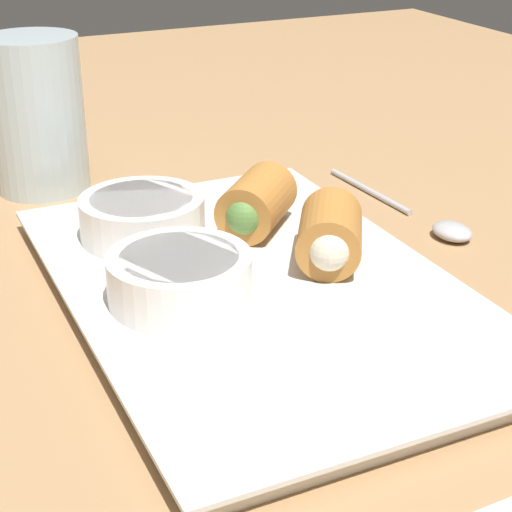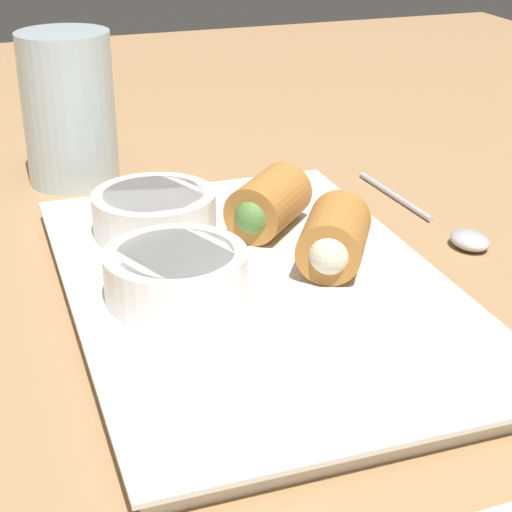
# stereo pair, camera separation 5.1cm
# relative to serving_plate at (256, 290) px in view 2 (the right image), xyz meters

# --- Properties ---
(table_surface) EXTENTS (1.80, 1.40, 0.02)m
(table_surface) POSITION_rel_serving_plate_xyz_m (-0.02, -0.03, -0.02)
(table_surface) COLOR #A87F54
(table_surface) RESTS_ON ground
(serving_plate) EXTENTS (0.35, 0.23, 0.01)m
(serving_plate) POSITION_rel_serving_plate_xyz_m (0.00, 0.00, 0.00)
(serving_plate) COLOR silver
(serving_plate) RESTS_ON table_surface
(roll_front_left) EXTENTS (0.07, 0.07, 0.04)m
(roll_front_left) POSITION_rel_serving_plate_xyz_m (-0.00, -0.05, 0.03)
(roll_front_left) COLOR #B77533
(roll_front_left) RESTS_ON serving_plate
(roll_front_right) EXTENTS (0.07, 0.07, 0.04)m
(roll_front_right) POSITION_rel_serving_plate_xyz_m (0.07, -0.03, 0.03)
(roll_front_right) COLOR #B77533
(roll_front_right) RESTS_ON serving_plate
(dipping_bowl_near) EXTENTS (0.09, 0.09, 0.03)m
(dipping_bowl_near) POSITION_rel_serving_plate_xyz_m (-0.01, 0.05, 0.02)
(dipping_bowl_near) COLOR white
(dipping_bowl_near) RESTS_ON serving_plate
(dipping_bowl_far) EXTENTS (0.09, 0.09, 0.03)m
(dipping_bowl_far) POSITION_rel_serving_plate_xyz_m (0.09, 0.04, 0.02)
(dipping_bowl_far) COLOR white
(dipping_bowl_far) RESTS_ON serving_plate
(spoon) EXTENTS (0.18, 0.03, 0.01)m
(spoon) POSITION_rel_serving_plate_xyz_m (0.05, -0.17, -0.00)
(spoon) COLOR #B2B2B7
(spoon) RESTS_ON table_surface
(drinking_glass) EXTENTS (0.08, 0.08, 0.13)m
(drinking_glass) POSITION_rel_serving_plate_xyz_m (0.26, 0.08, 0.06)
(drinking_glass) COLOR silver
(drinking_glass) RESTS_ON table_surface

